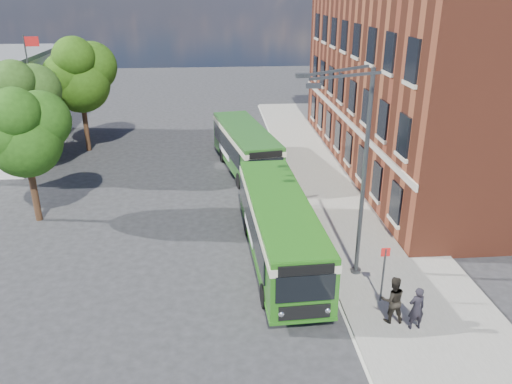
{
  "coord_description": "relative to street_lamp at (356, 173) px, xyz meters",
  "views": [
    {
      "loc": [
        -0.8,
        -20.51,
        11.79
      ],
      "look_at": [
        1.18,
        2.62,
        2.2
      ],
      "focal_mm": 35.0,
      "sensor_mm": 36.0,
      "label": 1
    }
  ],
  "objects": [
    {
      "name": "street_lamp",
      "position": [
        0.0,
        0.0,
        0.0
      ],
      "size": [
        2.96,
        2.38,
        9.0
      ],
      "color": "#3A3C3F",
      "rests_on": "ground"
    },
    {
      "name": "bus_front",
      "position": [
        -2.84,
        1.65,
        -2.96
      ],
      "size": [
        3.01,
        11.14,
        3.02
      ],
      "color": "#246416",
      "rests_on": "ground"
    },
    {
      "name": "ground",
      "position": [
        -4.84,
        2.0,
        -4.79
      ],
      "size": [
        120.0,
        120.0,
        0.0
      ],
      "primitive_type": "plane",
      "color": "#252628",
      "rests_on": "ground"
    },
    {
      "name": "tree_mid",
      "position": [
        -17.76,
        14.04,
        0.46
      ],
      "size": [
        4.59,
        4.36,
        7.75
      ],
      "color": "#382314",
      "rests_on": "ground"
    },
    {
      "name": "brick_office",
      "position": [
        9.16,
        14.0,
        2.18
      ],
      "size": [
        12.1,
        26.0,
        14.2
      ],
      "color": "brown",
      "rests_on": "ground"
    },
    {
      "name": "bus_stop_sign",
      "position": [
        0.76,
        -2.2,
        -3.28
      ],
      "size": [
        0.35,
        0.08,
        2.52
      ],
      "color": "#3A3C3F",
      "rests_on": "ground"
    },
    {
      "name": "flagpole",
      "position": [
        -17.29,
        15.0,
        0.15
      ],
      "size": [
        0.95,
        0.1,
        9.0
      ],
      "color": "#3A3C3F",
      "rests_on": "ground"
    },
    {
      "name": "pedestrian_a",
      "position": [
        1.44,
        -4.0,
        -3.78
      ],
      "size": [
        0.67,
        0.49,
        1.72
      ],
      "primitive_type": "imported",
      "rotation": [
        0.0,
        0.0,
        3.26
      ],
      "color": "black",
      "rests_on": "pavement"
    },
    {
      "name": "kerb_line",
      "position": [
        -0.89,
        10.0,
        -4.79
      ],
      "size": [
        0.12,
        48.0,
        0.01
      ],
      "primitive_type": "cube",
      "color": "beige",
      "rests_on": "ground"
    },
    {
      "name": "pedestrian_b",
      "position": [
        0.73,
        -3.5,
        -3.71
      ],
      "size": [
        0.95,
        0.77,
        1.86
      ],
      "primitive_type": "imported",
      "rotation": [
        0.0,
        0.0,
        3.07
      ],
      "color": "black",
      "rests_on": "pavement"
    },
    {
      "name": "bus_rear",
      "position": [
        -3.57,
        13.93,
        -2.96
      ],
      "size": [
        4.28,
        10.31,
        3.02
      ],
      "color": "#265B1E",
      "rests_on": "ground"
    },
    {
      "name": "pavement",
      "position": [
        2.16,
        10.0,
        -4.72
      ],
      "size": [
        6.0,
        48.0,
        0.15
      ],
      "primitive_type": "cube",
      "color": "gray",
      "rests_on": "ground"
    },
    {
      "name": "tree_left",
      "position": [
        -15.27,
        6.94,
        0.2
      ],
      "size": [
        4.36,
        4.14,
        7.36
      ],
      "color": "#382314",
      "rests_on": "ground"
    },
    {
      "name": "tree_right",
      "position": [
        -15.34,
        19.48,
        1.06
      ],
      "size": [
        5.1,
        4.85,
        8.62
      ],
      "color": "#382314",
      "rests_on": "ground"
    }
  ]
}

